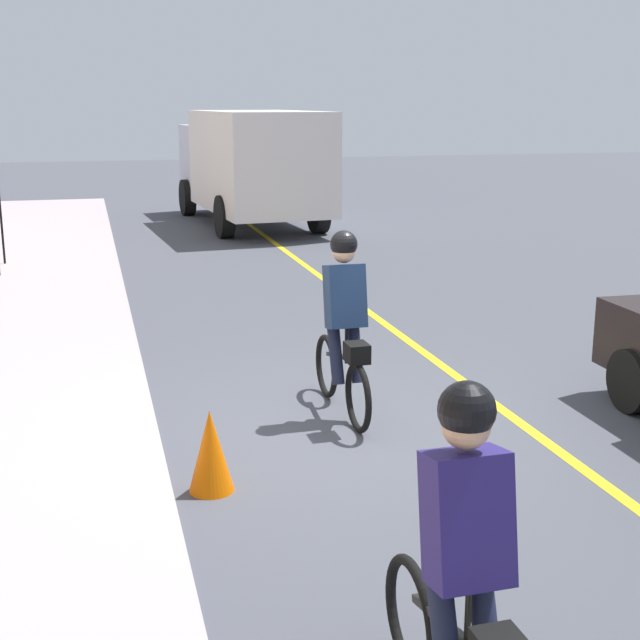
% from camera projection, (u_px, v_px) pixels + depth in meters
% --- Properties ---
extents(ground_plane, '(80.00, 80.00, 0.00)m').
position_uv_depth(ground_plane, '(352.00, 428.00, 8.35)').
color(ground_plane, '#43464E').
extents(lane_line_centre, '(36.00, 0.12, 0.01)m').
position_uv_depth(lane_line_centre, '(506.00, 413.00, 8.75)').
color(lane_line_centre, yellow).
rests_on(lane_line_centre, ground).
extents(cyclist_lead, '(1.71, 0.37, 1.83)m').
position_uv_depth(cyclist_lead, '(344.00, 326.00, 8.47)').
color(cyclist_lead, black).
rests_on(cyclist_lead, ground).
extents(cyclist_follow, '(1.71, 0.37, 1.83)m').
position_uv_depth(cyclist_follow, '(463.00, 575.00, 4.01)').
color(cyclist_follow, black).
rests_on(cyclist_follow, ground).
extents(box_truck_background, '(6.87, 2.95, 2.78)m').
position_uv_depth(box_truck_background, '(251.00, 162.00, 21.63)').
color(box_truck_background, silver).
rests_on(box_truck_background, ground).
extents(traffic_cone_near, '(0.36, 0.36, 0.67)m').
position_uv_depth(traffic_cone_near, '(211.00, 451.00, 6.93)').
color(traffic_cone_near, '#E85F03').
rests_on(traffic_cone_near, ground).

